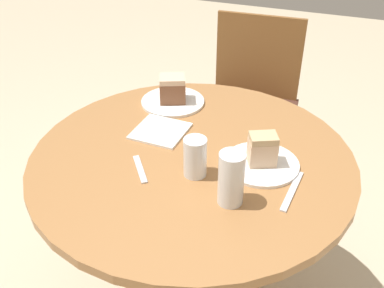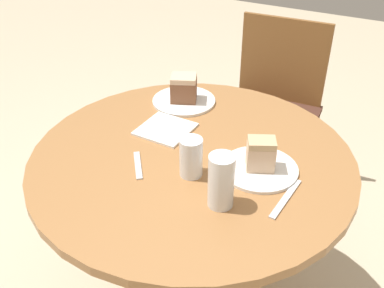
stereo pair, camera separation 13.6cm
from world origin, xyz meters
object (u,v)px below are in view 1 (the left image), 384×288
plate_near (261,164)px  plate_far (173,102)px  chair (250,103)px  glass_water (195,159)px  cake_slice_near (262,149)px  cake_slice_far (173,89)px  glass_lemonade (231,181)px

plate_near → plate_far: (-0.40, 0.27, 0.00)m
plate_near → plate_far: same height
chair → plate_near: 0.96m
glass_water → cake_slice_near: bearing=32.8°
plate_near → cake_slice_far: cake_slice_far is taller
cake_slice_near → glass_water: glass_water is taller
cake_slice_near → glass_lemonade: (-0.04, -0.19, 0.01)m
chair → glass_water: glass_water is taller
plate_far → cake_slice_far: cake_slice_far is taller
plate_far → glass_lemonade: (0.36, -0.45, 0.06)m
chair → plate_far: bearing=-106.5°
chair → cake_slice_near: 0.98m
cake_slice_near → cake_slice_far: 0.48m
cake_slice_near → glass_lemonade: size_ratio=0.64×
glass_lemonade → glass_water: (-0.13, 0.08, -0.02)m
plate_near → cake_slice_far: 0.48m
chair → glass_water: (0.08, -0.99, 0.34)m
plate_far → cake_slice_near: bearing=-33.9°
chair → glass_water: bearing=-88.4°
cake_slice_far → glass_water: (0.23, -0.37, -0.01)m
plate_near → cake_slice_near: 0.05m
cake_slice_near → cake_slice_far: size_ratio=0.84×
plate_near → plate_far: size_ratio=0.97×
cake_slice_near → glass_lemonade: bearing=-101.9°
plate_near → plate_far: 0.48m
plate_far → cake_slice_near: 0.48m
plate_near → glass_lemonade: glass_lemonade is taller
cake_slice_far → glass_lemonade: glass_lemonade is taller
chair → glass_water: size_ratio=7.21×
chair → plate_near: bearing=-77.3°
cake_slice_near → glass_water: 0.20m
plate_near → glass_water: 0.21m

